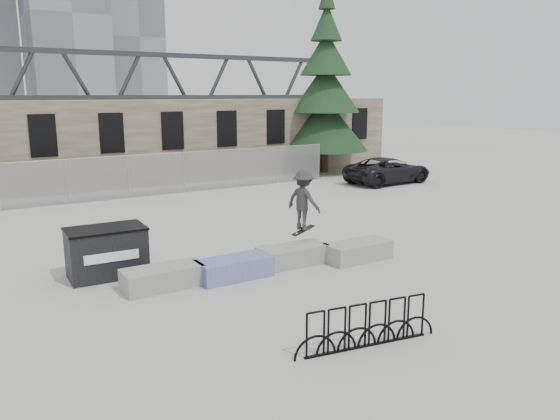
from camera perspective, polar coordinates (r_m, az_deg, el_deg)
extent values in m
plane|color=#B1B0AC|center=(15.49, -1.96, -6.16)|extent=(120.00, 120.00, 0.00)
cube|color=brown|center=(30.04, -17.73, 6.58)|extent=(36.00, 2.50, 4.50)
cube|color=black|center=(28.12, -23.53, 7.14)|extent=(1.20, 0.12, 2.00)
cube|color=black|center=(28.76, -17.18, 7.69)|extent=(1.20, 0.12, 2.00)
cube|color=black|center=(29.73, -11.16, 8.13)|extent=(1.20, 0.12, 2.00)
cube|color=black|center=(31.01, -5.57, 8.46)|extent=(1.20, 0.12, 2.00)
cube|color=black|center=(32.55, -0.46, 8.68)|extent=(1.20, 0.12, 2.00)
cube|color=black|center=(34.32, 4.16, 8.83)|extent=(1.20, 0.12, 2.00)
cube|color=black|center=(36.29, 8.31, 8.92)|extent=(1.20, 0.12, 2.00)
cylinder|color=gray|center=(25.97, -21.37, 2.75)|extent=(0.06, 0.06, 2.00)
cylinder|color=gray|center=(26.59, -15.54, 3.34)|extent=(0.06, 0.06, 2.00)
cylinder|color=gray|center=(27.47, -10.03, 3.87)|extent=(0.06, 0.06, 2.00)
cylinder|color=gray|center=(28.59, -4.90, 4.33)|extent=(0.06, 0.06, 2.00)
cylinder|color=gray|center=(29.92, -0.19, 4.72)|extent=(0.06, 0.06, 2.00)
cylinder|color=gray|center=(31.44, 4.10, 5.05)|extent=(0.06, 0.06, 2.00)
cube|color=#99999E|center=(26.59, -15.54, 3.34)|extent=(22.00, 0.02, 2.00)
cylinder|color=gray|center=(26.46, -15.67, 5.48)|extent=(22.00, 0.04, 0.04)
cube|color=#979794|center=(14.25, -12.17, -6.92)|extent=(2.00, 0.90, 0.55)
cube|color=#2D471E|center=(14.18, -12.21, -6.10)|extent=(1.76, 0.66, 0.10)
cube|color=#373FA6|center=(14.72, -4.84, -6.06)|extent=(2.00, 0.90, 0.55)
cube|color=#2D471E|center=(14.65, -4.85, -5.27)|extent=(1.76, 0.66, 0.10)
cube|color=#979794|center=(15.80, 1.36, -4.75)|extent=(2.00, 0.90, 0.55)
cube|color=#2D471E|center=(15.74, 1.36, -4.00)|extent=(1.76, 0.66, 0.10)
cube|color=#979794|center=(16.37, 8.13, -4.26)|extent=(2.00, 0.90, 0.55)
cube|color=#2D471E|center=(16.31, 8.16, -3.54)|extent=(1.76, 0.66, 0.10)
cube|color=black|center=(15.43, -17.65, -4.29)|extent=(2.04, 1.28, 1.30)
cube|color=black|center=(15.26, -17.81, -1.88)|extent=(2.09, 1.33, 0.06)
cube|color=white|center=(14.83, -17.16, -4.72)|extent=(1.40, 0.08, 0.25)
cube|color=black|center=(11.13, 9.05, -13.82)|extent=(2.68, 0.49, 0.04)
torus|color=black|center=(10.44, 3.72, -12.88)|extent=(0.89, 0.19, 0.89)
torus|color=black|center=(10.63, 5.95, -12.45)|extent=(0.89, 0.19, 0.89)
torus|color=black|center=(10.84, 8.09, -12.01)|extent=(0.89, 0.19, 0.89)
torus|color=black|center=(11.06, 10.13, -11.57)|extent=(0.89, 0.19, 0.89)
torus|color=black|center=(11.29, 12.09, -11.14)|extent=(0.89, 0.19, 0.89)
torus|color=black|center=(11.54, 13.97, -10.72)|extent=(0.89, 0.19, 0.89)
cylinder|color=#38281E|center=(34.22, 4.66, 6.12)|extent=(0.50, 0.50, 2.60)
cone|color=black|center=(34.08, 4.71, 8.97)|extent=(5.33, 5.33, 3.20)
cone|color=black|center=(34.03, 4.78, 12.67)|extent=(4.20, 4.20, 3.00)
cone|color=black|center=(34.11, 4.84, 16.03)|extent=(3.14, 3.14, 2.60)
cone|color=black|center=(34.28, 4.90, 19.03)|extent=(1.89, 1.89, 2.20)
cube|color=slate|center=(100.39, -21.61, 18.28)|extent=(12.00, 12.00, 34.00)
cube|color=slate|center=(113.25, -15.23, 16.87)|extent=(10.00, 10.00, 30.00)
cube|color=#2D3033|center=(69.95, -17.80, 10.87)|extent=(70.00, 3.00, 1.20)
cube|color=#2D3033|center=(70.10, -18.10, 15.36)|extent=(70.00, 0.60, 0.60)
cube|color=gray|center=(82.69, 3.17, 10.14)|extent=(2.00, 3.00, 4.00)
imported|color=black|center=(30.59, 11.25, 4.10)|extent=(5.20, 2.56, 1.42)
imported|color=#2E2E31|center=(16.13, 2.48, 1.04)|extent=(0.98, 1.30, 1.78)
cube|color=black|center=(16.33, 2.45, -2.13)|extent=(0.80, 0.31, 0.22)
cylinder|color=beige|center=(16.14, 1.76, -2.49)|extent=(0.06, 0.03, 0.06)
cylinder|color=beige|center=(16.25, 1.49, -2.38)|extent=(0.06, 0.03, 0.06)
cylinder|color=beige|center=(16.44, 3.39, -2.22)|extent=(0.06, 0.03, 0.06)
cylinder|color=beige|center=(16.55, 3.11, -2.12)|extent=(0.06, 0.03, 0.06)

